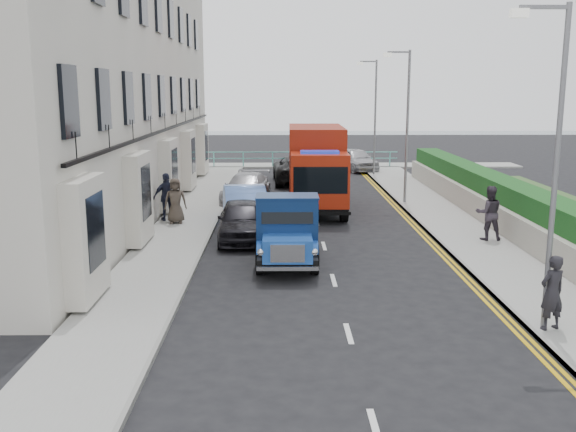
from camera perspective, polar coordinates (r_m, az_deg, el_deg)
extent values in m
plane|color=black|center=(16.28, 4.66, -7.78)|extent=(120.00, 120.00, 0.00)
cube|color=gray|center=(25.15, -9.16, -0.92)|extent=(2.40, 38.00, 0.12)
cube|color=gray|center=(25.79, 14.59, -0.84)|extent=(2.60, 38.00, 0.12)
cube|color=gray|center=(44.65, 1.21, 4.51)|extent=(30.00, 2.50, 0.12)
plane|color=slate|center=(75.52, 0.42, 7.22)|extent=(120.00, 120.00, 0.00)
cube|color=beige|center=(29.47, -16.99, 14.09)|extent=(6.00, 30.00, 14.00)
cube|color=black|center=(28.78, -10.51, 7.68)|extent=(0.12, 28.00, 0.10)
cube|color=#B2AD9E|center=(26.07, 17.40, 0.23)|extent=(0.30, 28.00, 1.00)
cube|color=#164619|center=(26.22, 18.91, 1.09)|extent=(1.20, 28.00, 1.70)
cube|color=#59B2A5|center=(43.75, 1.25, 5.71)|extent=(13.00, 0.08, 0.06)
cube|color=#59B2A5|center=(43.79, 1.25, 5.15)|extent=(13.00, 0.06, 0.05)
cylinder|color=slate|center=(14.64, 22.68, 3.33)|extent=(0.12, 0.12, 7.00)
cube|color=slate|center=(14.42, 21.84, 16.86)|extent=(1.00, 0.08, 0.08)
cube|color=beige|center=(14.23, 19.86, 16.59)|extent=(0.35, 0.18, 0.18)
cylinder|color=slate|center=(29.94, 10.55, 7.62)|extent=(0.12, 0.12, 7.00)
cube|color=slate|center=(29.84, 9.82, 14.17)|extent=(1.00, 0.08, 0.08)
cube|color=beige|center=(29.74, 8.83, 13.98)|extent=(0.35, 0.18, 0.18)
cylinder|color=slate|center=(39.78, 7.75, 8.56)|extent=(0.12, 0.12, 7.00)
cube|color=slate|center=(39.70, 7.15, 13.47)|extent=(1.00, 0.08, 0.08)
cube|color=beige|center=(39.64, 6.41, 13.32)|extent=(0.35, 0.18, 0.18)
cylinder|color=black|center=(18.62, -2.51, -3.91)|extent=(0.24, 0.86, 0.86)
cylinder|color=black|center=(18.63, 2.37, -3.89)|extent=(0.24, 0.86, 0.86)
cylinder|color=black|center=(21.06, -2.29, -2.12)|extent=(0.24, 0.86, 0.86)
cylinder|color=black|center=(21.07, 2.02, -2.11)|extent=(0.24, 0.86, 0.86)
cube|color=black|center=(19.80, -0.10, -2.60)|extent=(1.72, 4.32, 0.16)
cube|color=blue|center=(18.11, -0.05, -2.87)|extent=(1.40, 1.17, 0.65)
cube|color=silver|center=(17.52, -0.03, -3.35)|extent=(0.94, 0.07, 0.49)
cube|color=navy|center=(19.00, -0.08, -0.61)|extent=(1.80, 1.08, 1.57)
cube|color=black|center=(20.80, -0.13, -1.34)|extent=(1.89, 2.52, 0.11)
cylinder|color=black|center=(25.91, 0.56, 0.64)|extent=(0.32, 1.06, 1.05)
cylinder|color=black|center=(26.01, 5.00, 0.63)|extent=(0.32, 1.06, 1.05)
cylinder|color=black|center=(28.83, 0.51, 1.72)|extent=(0.32, 1.06, 1.05)
cylinder|color=black|center=(28.92, 4.50, 1.72)|extent=(0.32, 1.06, 1.05)
cylinder|color=black|center=(30.91, 0.48, 2.37)|extent=(0.32, 1.06, 1.05)
cylinder|color=black|center=(30.99, 4.20, 2.36)|extent=(0.32, 1.06, 1.05)
cube|color=black|center=(28.35, 2.55, 1.94)|extent=(2.29, 6.73, 0.24)
cube|color=#9E1F0B|center=(25.75, 2.81, 3.25)|extent=(2.32, 1.85, 2.10)
cube|color=black|center=(24.86, 2.91, 3.19)|extent=(2.11, 0.10, 1.05)
cube|color=maroon|center=(29.20, 2.48, 5.15)|extent=(2.46, 5.01, 2.87)
imported|color=black|center=(22.82, -4.12, -0.37)|extent=(1.91, 4.26, 1.42)
imported|color=#648CD8|center=(25.24, -3.81, 0.87)|extent=(2.19, 4.80, 1.53)
imported|color=#AFAFB4|center=(30.57, -3.74, 2.51)|extent=(2.49, 4.82, 1.34)
imported|color=black|center=(36.76, 0.80, 4.20)|extent=(2.83, 5.78, 1.58)
imported|color=#A4A3A8|center=(42.50, 6.06, 5.02)|extent=(2.96, 4.65, 1.48)
imported|color=black|center=(15.12, 22.43, -6.31)|extent=(0.71, 0.58, 1.67)
imported|color=#332B35|center=(23.28, 17.43, 0.26)|extent=(0.96, 0.77, 1.89)
imported|color=#1C1F32|center=(25.96, -10.70, 1.69)|extent=(1.21, 0.93, 1.91)
imported|color=#42382F|center=(25.38, -9.98, 1.34)|extent=(0.93, 0.68, 1.77)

